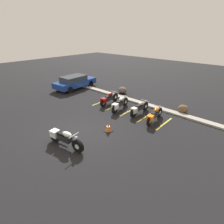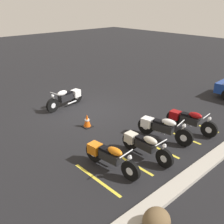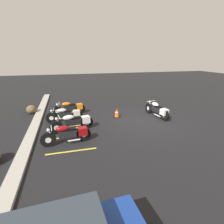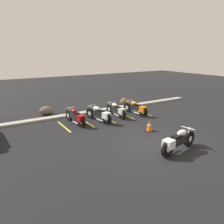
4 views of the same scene
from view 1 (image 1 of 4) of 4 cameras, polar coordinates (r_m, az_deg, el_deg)
The scene contains 16 objects.
ground at distance 10.21m, azimuth -11.16°, elevation -7.18°, with size 60.00×60.00×0.00m, color black.
motorcycle_white_featured at distance 9.17m, azimuth -15.47°, elevation -8.13°, with size 2.30×0.76×0.91m.
parked_bike_0 at distance 13.92m, azimuth -1.12°, elevation 4.40°, with size 0.64×2.23×0.88m.
parked_bike_1 at distance 12.85m, azimuth 2.46°, elevation 2.65°, with size 0.80×2.28×0.90m.
parked_bike_2 at distance 12.34m, azimuth 8.77°, elevation 1.25°, with size 0.61×2.16×0.85m.
parked_bike_3 at distance 11.48m, azimuth 13.62°, elevation -1.01°, with size 0.65×2.20×0.86m.
car_blue at distance 18.33m, azimuth -12.05°, elevation 9.63°, with size 2.04×4.40×1.29m.
concrete_curb at distance 14.38m, azimuth 9.19°, elevation 3.03°, with size 18.00×0.50×0.12m, color #A8A399.
landscape_rock_0 at distance 16.60m, azimuth 3.44°, elevation 7.17°, with size 0.89×0.72×0.59m, color brown.
landscape_rock_1 at distance 13.45m, azimuth 22.18°, elevation 0.94°, with size 0.65×0.72×0.59m, color brown.
traffic_cone at distance 10.17m, azimuth -1.22°, elevation -5.02°, with size 0.40×0.40×0.58m.
stall_line_0 at distance 14.55m, azimuth -3.39°, elevation 3.34°, with size 0.10×2.10×0.00m, color gold.
stall_line_1 at distance 13.66m, azimuth 0.77°, elevation 1.89°, with size 0.10×2.10×0.00m, color gold.
stall_line_2 at distance 12.85m, azimuth 5.49°, elevation 0.23°, with size 0.10×2.10×0.00m, color gold.
stall_line_3 at distance 12.15m, azimuth 10.79°, elevation -1.63°, with size 0.10×2.10×0.00m, color gold.
stall_line_4 at distance 11.59m, azimuth 16.68°, elevation -3.69°, with size 0.10×2.10×0.00m, color gold.
Camera 1 is at (7.14, -4.97, 5.34)m, focal length 28.00 mm.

